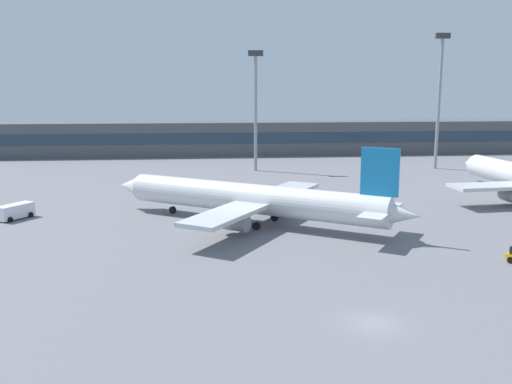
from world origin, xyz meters
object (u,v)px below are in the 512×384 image
object	(u,v)px
service_van_white	(15,211)
floodlight_tower_east	(256,102)
floodlight_tower_west	(439,93)
airplane_near	(250,199)

from	to	relation	value
service_van_white	floodlight_tower_east	xyz separation A→B (m)	(37.81, 42.39, 13.87)
floodlight_tower_west	floodlight_tower_east	xyz separation A→B (m)	(-40.92, 0.65, -2.00)
airplane_near	floodlight_tower_east	xyz separation A→B (m)	(5.24, 48.03, 11.58)
service_van_white	floodlight_tower_west	world-z (taller)	floodlight_tower_west
airplane_near	service_van_white	world-z (taller)	airplane_near
service_van_white	floodlight_tower_west	distance (m)	90.52
airplane_near	floodlight_tower_east	world-z (taller)	floodlight_tower_east
airplane_near	service_van_white	xyz separation A→B (m)	(-32.57, 5.64, -2.29)
floodlight_tower_west	floodlight_tower_east	distance (m)	40.97
airplane_near	service_van_white	bearing A→B (deg)	170.18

